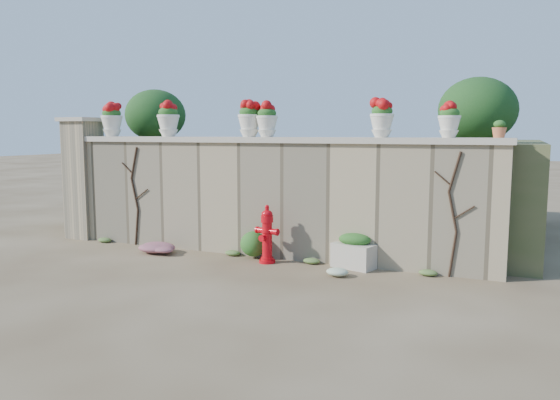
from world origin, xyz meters
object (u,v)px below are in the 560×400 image
at_px(fire_hydrant, 267,234).
at_px(terracotta_pot, 499,130).
at_px(planter_box, 354,252).
at_px(urn_pot_0, 112,120).

distance_m(fire_hydrant, terracotta_pot, 3.95).
relative_size(fire_hydrant, terracotta_pot, 3.93).
xyz_separation_m(planter_box, terracotta_pot, (2.08, 0.25, 1.95)).
height_order(planter_box, urn_pot_0, urn_pot_0).
relative_size(planter_box, terracotta_pot, 3.07).
bearing_deg(urn_pot_0, fire_hydrant, -8.13).
relative_size(urn_pot_0, terracotta_pot, 2.66).
bearing_deg(fire_hydrant, urn_pot_0, -178.58).
distance_m(fire_hydrant, urn_pot_0, 4.17).
relative_size(fire_hydrant, urn_pot_0, 1.47).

